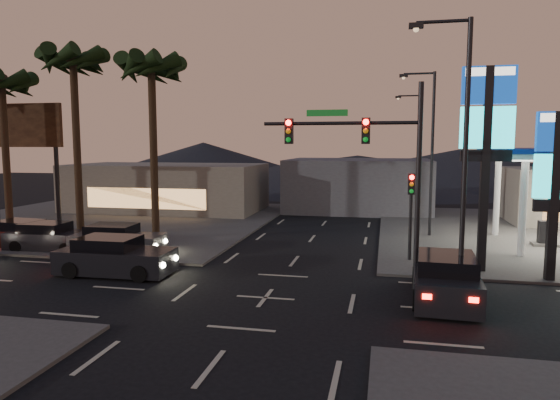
% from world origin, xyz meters
% --- Properties ---
extents(ground, '(140.00, 140.00, 0.00)m').
position_xyz_m(ground, '(0.00, 0.00, 0.00)').
color(ground, black).
rests_on(ground, ground).
extents(corner_lot_nw, '(24.00, 24.00, 0.12)m').
position_xyz_m(corner_lot_nw, '(-16.00, 16.00, 0.06)').
color(corner_lot_nw, '#47443F').
rests_on(corner_lot_nw, ground).
extents(pylon_sign_tall, '(2.20, 0.35, 9.00)m').
position_xyz_m(pylon_sign_tall, '(8.50, 5.50, 6.39)').
color(pylon_sign_tall, black).
rests_on(pylon_sign_tall, ground).
extents(pylon_sign_short, '(1.60, 0.35, 7.00)m').
position_xyz_m(pylon_sign_short, '(11.00, 4.50, 4.66)').
color(pylon_sign_short, black).
rests_on(pylon_sign_short, ground).
extents(traffic_signal_mast, '(6.10, 0.39, 8.00)m').
position_xyz_m(traffic_signal_mast, '(3.76, 1.99, 5.23)').
color(traffic_signal_mast, black).
rests_on(traffic_signal_mast, ground).
extents(pedestal_signal, '(0.32, 0.39, 4.30)m').
position_xyz_m(pedestal_signal, '(5.50, 6.98, 2.92)').
color(pedestal_signal, black).
rests_on(pedestal_signal, ground).
extents(streetlight_near, '(2.14, 0.25, 10.00)m').
position_xyz_m(streetlight_near, '(6.79, 1.00, 5.72)').
color(streetlight_near, black).
rests_on(streetlight_near, ground).
extents(streetlight_mid, '(2.14, 0.25, 10.00)m').
position_xyz_m(streetlight_mid, '(6.79, 14.00, 5.72)').
color(streetlight_mid, black).
rests_on(streetlight_mid, ground).
extents(streetlight_far, '(2.14, 0.25, 10.00)m').
position_xyz_m(streetlight_far, '(6.79, 28.00, 5.72)').
color(streetlight_far, black).
rests_on(streetlight_far, ground).
extents(palm_a, '(4.41, 4.41, 10.86)m').
position_xyz_m(palm_a, '(-9.00, 9.50, 9.43)').
color(palm_a, black).
rests_on(palm_a, ground).
extents(palm_b, '(4.41, 4.41, 11.46)m').
position_xyz_m(palm_b, '(-14.00, 9.50, 9.97)').
color(palm_b, black).
rests_on(palm_b, ground).
extents(palm_c, '(4.41, 4.41, 10.26)m').
position_xyz_m(palm_c, '(-19.00, 9.50, 8.88)').
color(palm_c, black).
rests_on(palm_c, ground).
extents(billboard, '(6.00, 0.30, 8.50)m').
position_xyz_m(billboard, '(-20.50, 13.00, 6.33)').
color(billboard, black).
rests_on(billboard, ground).
extents(building_far_west, '(16.00, 8.00, 4.00)m').
position_xyz_m(building_far_west, '(-14.00, 22.00, 2.00)').
color(building_far_west, '#726B5B').
rests_on(building_far_west, ground).
extents(building_far_mid, '(12.00, 9.00, 4.40)m').
position_xyz_m(building_far_mid, '(2.00, 26.00, 2.20)').
color(building_far_mid, '#4C4C51').
rests_on(building_far_mid, ground).
extents(hill_left, '(40.00, 40.00, 6.00)m').
position_xyz_m(hill_left, '(-25.00, 60.00, 3.00)').
color(hill_left, black).
rests_on(hill_left, ground).
extents(hill_right, '(50.00, 50.00, 5.00)m').
position_xyz_m(hill_right, '(15.00, 60.00, 2.50)').
color(hill_right, black).
rests_on(hill_right, ground).
extents(hill_center, '(60.00, 60.00, 4.00)m').
position_xyz_m(hill_center, '(0.00, 60.00, 2.00)').
color(hill_center, black).
rests_on(hill_center, ground).
extents(car_lane_a_front, '(5.16, 2.26, 1.66)m').
position_xyz_m(car_lane_a_front, '(-7.27, 1.91, 0.77)').
color(car_lane_a_front, black).
rests_on(car_lane_a_front, ground).
extents(car_lane_b_front, '(4.85, 2.22, 1.55)m').
position_xyz_m(car_lane_b_front, '(-9.30, 5.61, 0.72)').
color(car_lane_b_front, '#4C4C4E').
rests_on(car_lane_b_front, ground).
extents(car_lane_b_mid, '(4.72, 2.13, 1.51)m').
position_xyz_m(car_lane_b_mid, '(-13.33, 5.72, 0.70)').
color(car_lane_b_mid, black).
rests_on(car_lane_b_mid, ground).
extents(car_lane_b_rear, '(4.81, 2.40, 1.52)m').
position_xyz_m(car_lane_b_rear, '(-15.25, 6.04, 0.70)').
color(car_lane_b_rear, black).
rests_on(car_lane_b_rear, ground).
extents(suv_station, '(2.47, 5.30, 1.73)m').
position_xyz_m(suv_station, '(6.50, 1.16, 0.80)').
color(suv_station, black).
rests_on(suv_station, ground).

